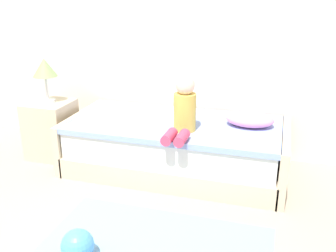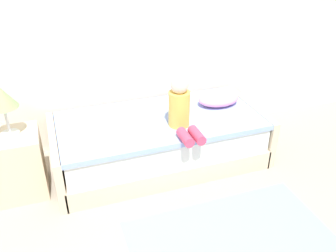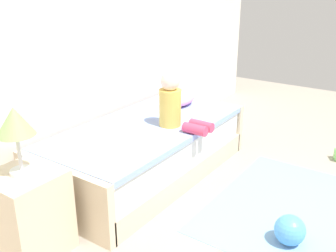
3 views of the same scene
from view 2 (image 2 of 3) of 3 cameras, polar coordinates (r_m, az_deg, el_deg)
wall_rear at (r=3.68m, az=-12.47°, el=17.35°), size 7.20×0.10×2.90m
bed at (r=3.67m, az=-1.28°, el=-2.32°), size 2.11×1.00×0.50m
nightstand at (r=3.50m, az=-22.63°, el=-5.61°), size 0.44×0.44×0.60m
table_lamp at (r=3.21m, az=-24.79°, el=3.79°), size 0.24×0.24×0.45m
child_figure at (r=3.30m, az=2.08°, el=2.89°), size 0.20×0.51×0.50m
pillow at (r=3.84m, az=8.00°, el=4.28°), size 0.44×0.30×0.13m
area_rug at (r=2.98m, az=10.83°, el=-18.23°), size 1.60×1.10×0.01m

